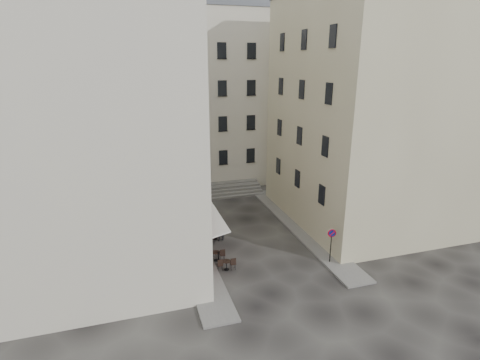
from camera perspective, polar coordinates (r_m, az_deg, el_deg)
name	(u,v)px	position (r m, az deg, el deg)	size (l,w,h in m)	color
ground	(259,251)	(27.38, 2.93, -10.75)	(90.00, 90.00, 0.00)	black
sidewalk_left	(188,235)	(29.84, -7.97, -8.27)	(2.00, 22.00, 0.12)	slate
sidewalk_right	(298,226)	(31.44, 8.86, -6.92)	(2.00, 18.00, 0.12)	slate
building_left	(89,106)	(25.85, -22.04, 10.39)	(12.20, 16.20, 20.60)	beige
building_right	(369,109)	(32.41, 19.02, 10.13)	(12.20, 14.20, 18.60)	#BBB18B
building_back	(193,97)	(42.42, -7.10, 12.48)	(18.20, 10.20, 18.60)	beige
cafe_storefront	(196,229)	(26.41, -6.68, -7.42)	(1.74, 7.30, 3.50)	#45090A
stone_steps	(218,191)	(38.30, -3.43, -1.64)	(9.00, 3.15, 0.80)	#615E5C
bollard_near	(218,258)	(25.47, -3.32, -11.74)	(0.12, 0.12, 0.98)	black
bollard_mid	(207,235)	(28.50, -5.01, -8.42)	(0.12, 0.12, 0.98)	black
bollard_far	(198,218)	(31.63, -6.36, -5.74)	(0.12, 0.12, 0.98)	black
no_parking_sign	(331,239)	(25.72, 13.76, -8.78)	(0.56, 0.18, 2.52)	black
bistro_table_a	(226,264)	(24.91, -2.10, -12.70)	(1.20, 0.56, 0.85)	black
bistro_table_b	(216,255)	(25.98, -3.69, -11.36)	(1.20, 0.56, 0.84)	black
bistro_table_c	(206,238)	(28.13, -5.27, -8.86)	(1.37, 0.64, 0.97)	black
bistro_table_d	(215,233)	(28.83, -3.87, -8.13)	(1.38, 0.65, 0.97)	black
bistro_table_e	(201,229)	(29.83, -6.01, -7.43)	(1.17, 0.55, 0.83)	black
pedestrian	(220,230)	(28.47, -3.01, -7.61)	(0.64, 0.42, 1.76)	black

